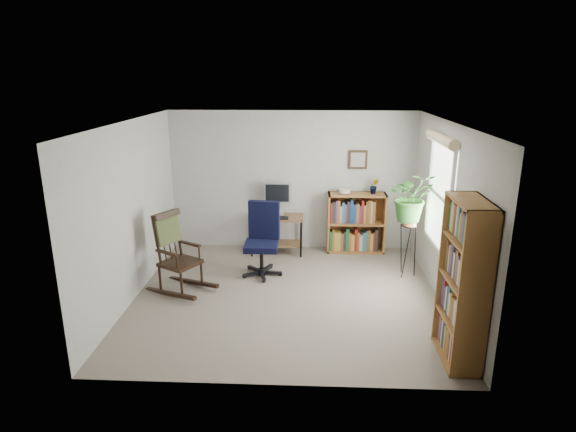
{
  "coord_description": "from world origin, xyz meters",
  "views": [
    {
      "loc": [
        0.3,
        -6.11,
        3.0
      ],
      "look_at": [
        0.0,
        0.4,
        1.05
      ],
      "focal_mm": 30.0,
      "sensor_mm": 36.0,
      "label": 1
    }
  ],
  "objects_px": {
    "office_chair": "(261,240)",
    "tall_bookshelf": "(463,283)",
    "rocking_chair": "(180,252)",
    "desk": "(277,235)",
    "low_bookshelf": "(356,223)"
  },
  "relations": [
    {
      "from": "desk",
      "to": "office_chair",
      "type": "relative_size",
      "value": 0.79
    },
    {
      "from": "low_bookshelf",
      "to": "tall_bookshelf",
      "type": "distance_m",
      "value": 3.36
    },
    {
      "from": "office_chair",
      "to": "tall_bookshelf",
      "type": "distance_m",
      "value": 3.19
    },
    {
      "from": "rocking_chair",
      "to": "tall_bookshelf",
      "type": "distance_m",
      "value": 3.77
    },
    {
      "from": "desk",
      "to": "tall_bookshelf",
      "type": "relative_size",
      "value": 0.51
    },
    {
      "from": "office_chair",
      "to": "tall_bookshelf",
      "type": "xyz_separation_m",
      "value": [
        2.34,
        -2.14,
        0.32
      ]
    },
    {
      "from": "rocking_chair",
      "to": "low_bookshelf",
      "type": "distance_m",
      "value": 3.12
    },
    {
      "from": "office_chair",
      "to": "tall_bookshelf",
      "type": "height_order",
      "value": "tall_bookshelf"
    },
    {
      "from": "desk",
      "to": "tall_bookshelf",
      "type": "bearing_deg",
      "value": -55.22
    },
    {
      "from": "office_chair",
      "to": "tall_bookshelf",
      "type": "relative_size",
      "value": 0.64
    },
    {
      "from": "low_bookshelf",
      "to": "desk",
      "type": "bearing_deg",
      "value": -174.95
    },
    {
      "from": "office_chair",
      "to": "rocking_chair",
      "type": "bearing_deg",
      "value": -144.84
    },
    {
      "from": "desk",
      "to": "low_bookshelf",
      "type": "bearing_deg",
      "value": 5.05
    },
    {
      "from": "office_chair",
      "to": "low_bookshelf",
      "type": "distance_m",
      "value": 1.89
    },
    {
      "from": "office_chair",
      "to": "desk",
      "type": "bearing_deg",
      "value": 86.46
    }
  ]
}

